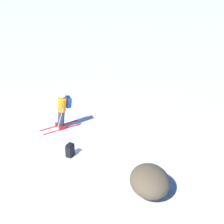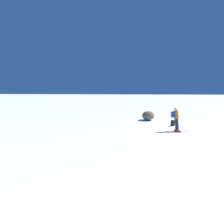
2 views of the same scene
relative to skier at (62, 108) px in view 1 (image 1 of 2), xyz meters
name	(u,v)px [view 1 (image 1 of 2)]	position (x,y,z in m)	size (l,w,h in m)	color
ground_plane	(67,145)	(1.18, -0.09, -0.99)	(300.00, 300.00, 0.00)	white
skier	(62,108)	(0.00, 0.00, 0.00)	(1.25, 1.75, 1.80)	red
spare_backpack	(70,150)	(1.92, -0.13, -0.75)	(0.37, 0.37, 0.50)	black
exposed_boulder_0	(150,181)	(4.69, 1.80, -0.53)	(1.43, 1.22, 0.93)	brown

